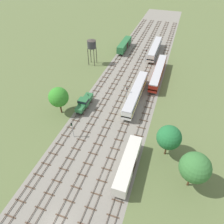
{
  "coord_description": "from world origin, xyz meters",
  "views": [
    {
      "loc": [
        13.93,
        -10.95,
        39.15
      ],
      "look_at": [
        0.0,
        30.54,
        1.5
      ],
      "focal_mm": 33.23,
      "sensor_mm": 36.0,
      "label": 1
    }
  ],
  "objects_px": {
    "passenger_coach_centre_mid": "(136,93)",
    "diesel_railcar_centre_far": "(155,49)",
    "signal_post_near": "(127,93)",
    "passenger_coach_centre_right_midfar": "(158,72)",
    "freight_boxcar_far_left_farther": "(124,45)",
    "shunter_loco_far_left_near": "(84,102)",
    "signal_post_mid": "(146,54)",
    "water_tower": "(92,44)",
    "signal_post_nearest": "(72,128)",
    "freight_boxcar_centre_right_nearest": "(128,164)"
  },
  "relations": [
    {
      "from": "passenger_coach_centre_right_midfar",
      "to": "signal_post_nearest",
      "type": "xyz_separation_m",
      "value": [
        -15.57,
        -34.77,
        0.59
      ]
    },
    {
      "from": "passenger_coach_centre_mid",
      "to": "signal_post_mid",
      "type": "bearing_deg",
      "value": 94.87
    },
    {
      "from": "shunter_loco_far_left_near",
      "to": "passenger_coach_centre_mid",
      "type": "height_order",
      "value": "passenger_coach_centre_mid"
    },
    {
      "from": "freight_boxcar_centre_right_nearest",
      "to": "freight_boxcar_far_left_farther",
      "type": "relative_size",
      "value": 1.0
    },
    {
      "from": "passenger_coach_centre_mid",
      "to": "water_tower",
      "type": "relative_size",
      "value": 2.2
    },
    {
      "from": "shunter_loco_far_left_near",
      "to": "signal_post_near",
      "type": "xyz_separation_m",
      "value": [
        11.12,
        5.99,
        1.76
      ]
    },
    {
      "from": "diesel_railcar_centre_far",
      "to": "signal_post_nearest",
      "type": "distance_m",
      "value": 55.1
    },
    {
      "from": "diesel_railcar_centre_far",
      "to": "signal_post_mid",
      "type": "xyz_separation_m",
      "value": [
        -2.22,
        -7.86,
        0.78
      ]
    },
    {
      "from": "shunter_loco_far_left_near",
      "to": "diesel_railcar_centre_far",
      "type": "relative_size",
      "value": 0.41
    },
    {
      "from": "diesel_railcar_centre_far",
      "to": "signal_post_near",
      "type": "bearing_deg",
      "value": -93.5
    },
    {
      "from": "freight_boxcar_far_left_farther",
      "to": "signal_post_mid",
      "type": "relative_size",
      "value": 2.64
    },
    {
      "from": "passenger_coach_centre_right_midfar",
      "to": "passenger_coach_centre_mid",
      "type": "bearing_deg",
      "value": -106.76
    },
    {
      "from": "signal_post_mid",
      "to": "shunter_loco_far_left_near",
      "type": "bearing_deg",
      "value": -107.88
    },
    {
      "from": "signal_post_nearest",
      "to": "signal_post_near",
      "type": "relative_size",
      "value": 0.84
    },
    {
      "from": "passenger_coach_centre_mid",
      "to": "signal_post_mid",
      "type": "height_order",
      "value": "signal_post_mid"
    },
    {
      "from": "freight_boxcar_centre_right_nearest",
      "to": "passenger_coach_centre_right_midfar",
      "type": "bearing_deg",
      "value": 90.01
    },
    {
      "from": "freight_boxcar_centre_right_nearest",
      "to": "passenger_coach_centre_mid",
      "type": "bearing_deg",
      "value": 99.99
    },
    {
      "from": "passenger_coach_centre_right_midfar",
      "to": "signal_post_mid",
      "type": "bearing_deg",
      "value": 120.5
    },
    {
      "from": "freight_boxcar_centre_right_nearest",
      "to": "signal_post_near",
      "type": "height_order",
      "value": "signal_post_near"
    },
    {
      "from": "passenger_coach_centre_mid",
      "to": "diesel_railcar_centre_far",
      "type": "relative_size",
      "value": 1.07
    },
    {
      "from": "freight_boxcar_centre_right_nearest",
      "to": "signal_post_near",
      "type": "bearing_deg",
      "value": 106.26
    },
    {
      "from": "freight_boxcar_centre_right_nearest",
      "to": "signal_post_nearest",
      "type": "relative_size",
      "value": 2.8
    },
    {
      "from": "freight_boxcar_far_left_farther",
      "to": "signal_post_nearest",
      "type": "bearing_deg",
      "value": -87.65
    },
    {
      "from": "freight_boxcar_centre_right_nearest",
      "to": "diesel_railcar_centre_far",
      "type": "relative_size",
      "value": 0.68
    },
    {
      "from": "freight_boxcar_far_left_farther",
      "to": "signal_post_nearest",
      "type": "height_order",
      "value": "signal_post_nearest"
    },
    {
      "from": "water_tower",
      "to": "signal_post_mid",
      "type": "relative_size",
      "value": 1.88
    },
    {
      "from": "water_tower",
      "to": "signal_post_mid",
      "type": "height_order",
      "value": "water_tower"
    },
    {
      "from": "shunter_loco_far_left_near",
      "to": "signal_post_mid",
      "type": "relative_size",
      "value": 1.59
    },
    {
      "from": "shunter_loco_far_left_near",
      "to": "signal_post_nearest",
      "type": "relative_size",
      "value": 1.69
    },
    {
      "from": "shunter_loco_far_left_near",
      "to": "signal_post_nearest",
      "type": "height_order",
      "value": "signal_post_nearest"
    },
    {
      "from": "passenger_coach_centre_right_midfar",
      "to": "signal_post_near",
      "type": "bearing_deg",
      "value": -111.26
    },
    {
      "from": "diesel_railcar_centre_far",
      "to": "water_tower",
      "type": "height_order",
      "value": "water_tower"
    },
    {
      "from": "shunter_loco_far_left_near",
      "to": "signal_post_near",
      "type": "height_order",
      "value": "signal_post_near"
    },
    {
      "from": "freight_boxcar_far_left_farther",
      "to": "signal_post_nearest",
      "type": "xyz_separation_m",
      "value": [
        2.22,
        -54.14,
        0.75
      ]
    },
    {
      "from": "shunter_loco_far_left_near",
      "to": "passenger_coach_centre_right_midfar",
      "type": "height_order",
      "value": "passenger_coach_centre_right_midfar"
    },
    {
      "from": "signal_post_near",
      "to": "water_tower",
      "type": "bearing_deg",
      "value": 134.02
    },
    {
      "from": "passenger_coach_centre_right_midfar",
      "to": "freight_boxcar_far_left_farther",
      "type": "relative_size",
      "value": 1.57
    },
    {
      "from": "passenger_coach_centre_mid",
      "to": "passenger_coach_centre_right_midfar",
      "type": "distance_m",
      "value": 15.43
    },
    {
      "from": "freight_boxcar_far_left_farther",
      "to": "diesel_railcar_centre_far",
      "type": "bearing_deg",
      "value": -0.77
    },
    {
      "from": "water_tower",
      "to": "passenger_coach_centre_right_midfar",
      "type": "bearing_deg",
      "value": -6.16
    },
    {
      "from": "shunter_loco_far_left_near",
      "to": "diesel_railcar_centre_far",
      "type": "height_order",
      "value": "diesel_railcar_centre_far"
    },
    {
      "from": "passenger_coach_centre_right_midfar",
      "to": "freight_boxcar_far_left_farther",
      "type": "height_order",
      "value": "passenger_coach_centre_right_midfar"
    },
    {
      "from": "water_tower",
      "to": "signal_post_nearest",
      "type": "bearing_deg",
      "value": -74.54
    },
    {
      "from": "diesel_railcar_centre_far",
      "to": "signal_post_near",
      "type": "relative_size",
      "value": 3.42
    },
    {
      "from": "passenger_coach_centre_mid",
      "to": "freight_boxcar_far_left_farther",
      "type": "distance_m",
      "value": 36.66
    },
    {
      "from": "signal_post_mid",
      "to": "passenger_coach_centre_mid",
      "type": "bearing_deg",
      "value": -85.13
    },
    {
      "from": "passenger_coach_centre_mid",
      "to": "diesel_railcar_centre_far",
      "type": "xyz_separation_m",
      "value": [
        0.0,
        33.97,
        -0.02
      ]
    },
    {
      "from": "signal_post_near",
      "to": "shunter_loco_far_left_near",
      "type": "bearing_deg",
      "value": -151.71
    },
    {
      "from": "passenger_coach_centre_right_midfar",
      "to": "signal_post_near",
      "type": "height_order",
      "value": "signal_post_near"
    },
    {
      "from": "signal_post_near",
      "to": "diesel_railcar_centre_far",
      "type": "bearing_deg",
      "value": 86.5
    }
  ]
}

